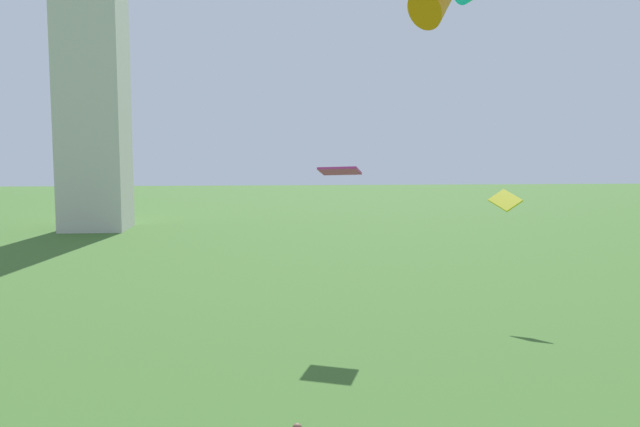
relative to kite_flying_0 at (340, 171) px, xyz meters
name	(u,v)px	position (x,y,z in m)	size (l,w,h in m)	color
kite_flying_0	(340,171)	(0.00, 0.00, 0.00)	(1.94, 1.61, 0.44)	#BB2D7F
kite_flying_1	(505,200)	(7.67, 1.63, -1.41)	(1.28, 1.35, 0.95)	#D0CB0F
kite_flying_8	(441,0)	(3.24, -3.57, 6.22)	(2.87, 2.66, 2.25)	orange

